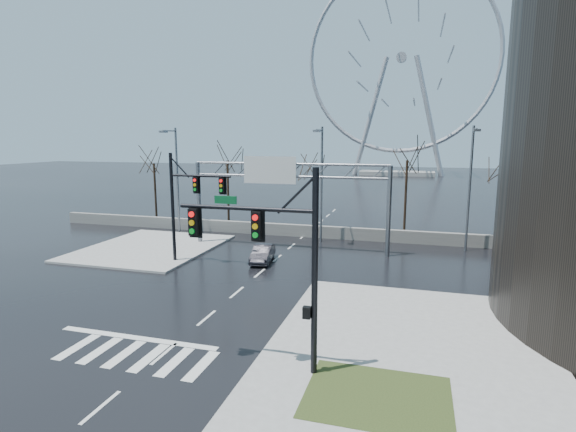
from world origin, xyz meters
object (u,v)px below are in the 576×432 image
(signal_mast_near, at_px, (279,251))
(ferris_wheel, at_px, (401,66))
(signal_mast_far, at_px, (186,198))
(sign_gantry, at_px, (284,186))
(car, at_px, (263,254))

(signal_mast_near, relative_size, ferris_wheel, 0.16)
(signal_mast_far, relative_size, sign_gantry, 0.49)
(signal_mast_far, relative_size, car, 2.12)
(signal_mast_near, height_order, signal_mast_far, same)
(ferris_wheel, distance_m, car, 88.19)
(sign_gantry, xyz_separation_m, ferris_wheel, (5.38, 80.04, 20.95))
(signal_mast_near, relative_size, sign_gantry, 0.49)
(signal_mast_far, height_order, car, signal_mast_far)
(ferris_wheel, bearing_deg, car, -93.90)
(signal_mast_near, height_order, sign_gantry, signal_mast_near)
(sign_gantry, bearing_deg, ferris_wheel, 86.16)
(signal_mast_near, distance_m, car, 16.50)
(signal_mast_far, xyz_separation_m, sign_gantry, (5.49, 6.00, 0.35))
(signal_mast_near, bearing_deg, car, 111.68)
(signal_mast_near, relative_size, signal_mast_far, 1.00)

